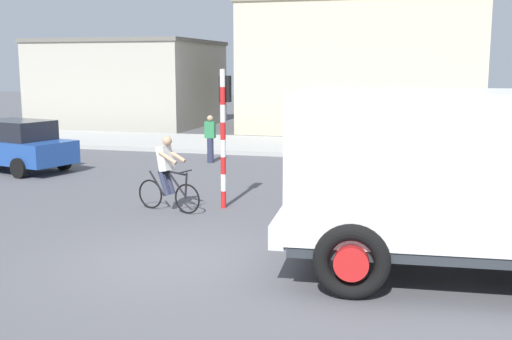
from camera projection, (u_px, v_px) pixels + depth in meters
ground_plane at (174, 261)px, 10.57m from camera, size 120.00×120.00×0.00m
sidewalk_far at (321, 147)px, 24.77m from camera, size 80.00×5.00×0.16m
truck_foreground at (461, 172)px, 9.53m from camera, size 5.60×3.15×2.90m
cyclist at (168, 174)px, 14.10m from camera, size 1.68×0.60×1.72m
traffic_light_pole at (224, 119)px, 14.28m from camera, size 0.24×0.43×3.20m
car_white_mid at (15, 145)px, 19.57m from camera, size 4.30×2.67×1.60m
pedestrian_near_kerb at (210, 138)px, 21.19m from camera, size 0.34×0.22×1.62m
building_corner_left at (131, 83)px, 34.89m from camera, size 8.83×8.01×4.65m
building_mid_block at (364, 67)px, 31.72m from camera, size 11.59×8.08×6.41m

